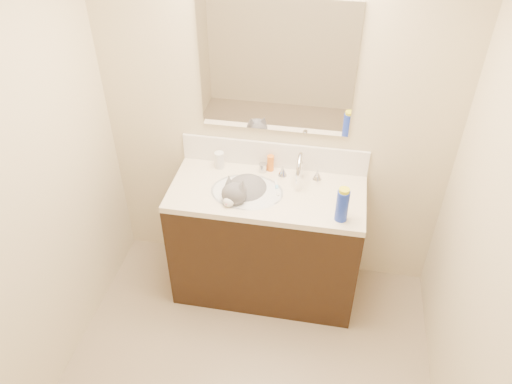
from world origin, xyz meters
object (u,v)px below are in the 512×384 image
at_px(vanity_cabinet, 266,244).
at_px(faucet, 300,170).
at_px(basin, 247,200).
at_px(amber_bottle, 270,163).
at_px(silver_jar, 263,168).
at_px(cat, 244,194).
at_px(pill_bottle, 219,160).
at_px(spray_can, 342,206).

relative_size(vanity_cabinet, faucet, 4.29).
relative_size(basin, amber_bottle, 4.14).
bearing_deg(silver_jar, basin, -104.95).
height_order(silver_jar, amber_bottle, amber_bottle).
distance_m(cat, amber_bottle, 0.28).
distance_m(pill_bottle, spray_can, 0.88).
bearing_deg(pill_bottle, basin, -44.70).
relative_size(vanity_cabinet, pill_bottle, 10.76).
relative_size(cat, amber_bottle, 3.94).
distance_m(pill_bottle, amber_bottle, 0.33).
relative_size(vanity_cabinet, silver_jar, 20.33).
distance_m(faucet, amber_bottle, 0.21).
xyz_separation_m(vanity_cabinet, silver_jar, (-0.06, 0.20, 0.48)).
relative_size(basin, spray_can, 2.30).
bearing_deg(basin, faucet, 29.12).
height_order(vanity_cabinet, basin, basin).
relative_size(vanity_cabinet, basin, 2.67).
distance_m(faucet, pill_bottle, 0.53).
bearing_deg(silver_jar, cat, -109.91).
distance_m(basin, amber_bottle, 0.30).
bearing_deg(basin, vanity_cabinet, 14.04).
bearing_deg(amber_bottle, silver_jar, -152.25).
bearing_deg(faucet, amber_bottle, 157.13).
bearing_deg(amber_bottle, faucet, -22.87).
xyz_separation_m(basin, pill_bottle, (-0.22, 0.22, 0.13)).
xyz_separation_m(cat, pill_bottle, (-0.21, 0.21, 0.09)).
height_order(faucet, amber_bottle, faucet).
bearing_deg(silver_jar, amber_bottle, 27.75).
bearing_deg(pill_bottle, spray_can, -25.20).
height_order(cat, silver_jar, cat).
relative_size(basin, silver_jar, 7.62).
distance_m(vanity_cabinet, cat, 0.44).
relative_size(faucet, pill_bottle, 2.51).
bearing_deg(spray_can, vanity_cabinet, 157.96).
xyz_separation_m(vanity_cabinet, spray_can, (0.45, -0.18, 0.55)).
distance_m(vanity_cabinet, faucet, 0.58).
height_order(basin, faucet, faucet).
bearing_deg(vanity_cabinet, pill_bottle, 150.87).
relative_size(vanity_cabinet, amber_bottle, 11.03).
xyz_separation_m(basin, faucet, (0.30, 0.17, 0.16)).
distance_m(cat, spray_can, 0.63).
distance_m(silver_jar, amber_bottle, 0.06).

